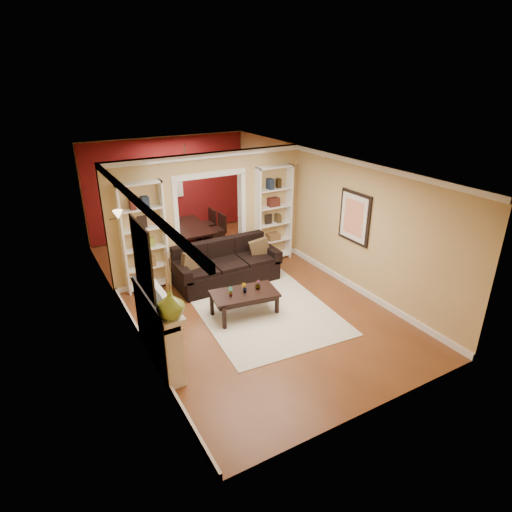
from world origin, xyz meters
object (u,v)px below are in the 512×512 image
fireplace (159,328)px  dining_table (190,236)px  bookshelf_right (273,214)px  bookshelf_left (144,238)px  sofa (227,264)px  coffee_table (245,303)px

fireplace → dining_table: 4.82m
bookshelf_right → dining_table: bearing=129.7°
bookshelf_left → sofa: bearing=-20.3°
fireplace → bookshelf_right: bearing=34.8°
coffee_table → dining_table: (0.37, 3.71, 0.06)m
sofa → fireplace: (-2.11, -1.95, 0.13)m
coffee_table → bookshelf_left: (-1.27, 1.96, 0.92)m
coffee_table → bookshelf_left: bookshelf_left is taller
coffee_table → bookshelf_right: 2.83m
coffee_table → fireplace: (-1.81, -0.57, 0.35)m
fireplace → bookshelf_left: bearing=78.0°
sofa → bookshelf_right: 1.78m
sofa → bookshelf_left: bearing=159.7°
bookshelf_right → dining_table: size_ratio=1.39×
sofa → fireplace: size_ratio=1.34×
fireplace → coffee_table: bearing=17.5°
sofa → bookshelf_right: (1.53, 0.58, 0.70)m
sofa → dining_table: sofa is taller
sofa → bookshelf_left: (-1.57, 0.58, 0.70)m
bookshelf_right → fireplace: bookshelf_right is taller
bookshelf_left → dining_table: bearing=46.9°
bookshelf_left → fireplace: bearing=-102.0°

